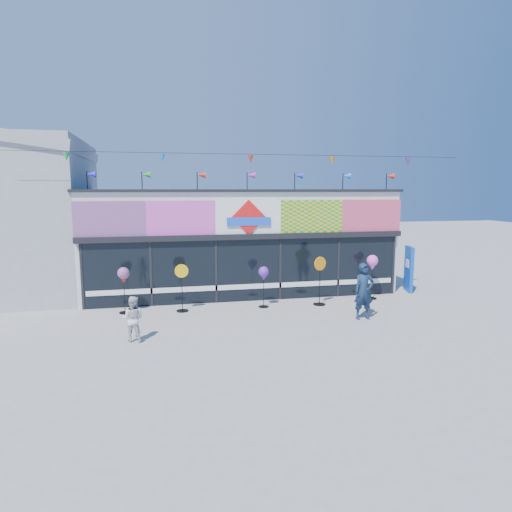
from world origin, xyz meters
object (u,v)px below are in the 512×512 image
object	(u,v)px
spinner_2	(264,275)
blue_sign	(409,269)
adult_man	(364,291)
spinner_0	(124,277)
spinner_1	(182,287)
spinner_3	(320,280)
spinner_4	(372,264)
child	(133,319)

from	to	relation	value
spinner_2	blue_sign	bearing A→B (deg)	11.02
spinner_2	adult_man	xyz separation A→B (m)	(2.77, -2.11, -0.26)
spinner_0	spinner_1	bearing A→B (deg)	-5.08
spinner_3	spinner_4	xyz separation A→B (m)	(2.23, 0.46, 0.42)
spinner_2	spinner_4	xyz separation A→B (m)	(4.26, 0.35, 0.18)
adult_man	child	distance (m)	7.09
spinner_4	adult_man	size ratio (longest dim) A/B	0.93
blue_sign	spinner_1	world-z (taller)	blue_sign
spinner_1	spinner_3	xyz separation A→B (m)	(4.84, -0.14, 0.06)
blue_sign	child	xyz separation A→B (m)	(-10.59, -4.01, -0.29)
spinner_2	adult_man	bearing A→B (deg)	-37.24
spinner_3	child	distance (m)	6.86
spinner_0	spinner_2	world-z (taller)	spinner_0
spinner_3	spinner_1	bearing A→B (deg)	178.31
spinner_1	adult_man	distance (m)	5.99
spinner_1	spinner_3	bearing A→B (deg)	-1.69
spinner_0	spinner_2	bearing A→B (deg)	-2.46
child	spinner_1	bearing A→B (deg)	-101.69
spinner_3	child	bearing A→B (deg)	-157.06
adult_man	child	xyz separation A→B (m)	(-7.06, -0.67, -0.27)
child	spinner_3	bearing A→B (deg)	-141.24
spinner_4	child	distance (m)	9.12
adult_man	spinner_1	bearing A→B (deg)	158.01
spinner_1	spinner_2	world-z (taller)	spinner_1
blue_sign	spinner_2	size ratio (longest dim) A/B	1.26
spinner_3	spinner_4	world-z (taller)	spinner_3
spinner_0	spinner_3	world-z (taller)	spinner_3
blue_sign	adult_man	bearing A→B (deg)	-121.45
spinner_2	adult_man	size ratio (longest dim) A/B	0.80
spinner_2	spinner_0	bearing A→B (deg)	177.54
blue_sign	child	distance (m)	11.32
spinner_1	spinner_3	distance (m)	4.85
spinner_1	spinner_4	xyz separation A→B (m)	(7.08, 0.31, 0.48)
spinner_0	child	world-z (taller)	spinner_0
blue_sign	spinner_3	xyz separation A→B (m)	(-4.28, -1.34, 0.00)
spinner_1	adult_man	xyz separation A→B (m)	(5.59, -2.14, 0.04)
blue_sign	spinner_2	world-z (taller)	blue_sign
spinner_0	child	distance (m)	3.07
spinner_0	adult_man	xyz separation A→B (m)	(7.48, -2.31, -0.34)
blue_sign	spinner_4	world-z (taller)	blue_sign
blue_sign	spinner_1	xyz separation A→B (m)	(-9.12, -1.19, -0.06)
spinner_2	adult_man	distance (m)	3.49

